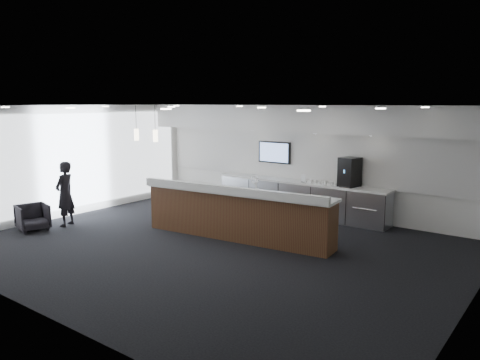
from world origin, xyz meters
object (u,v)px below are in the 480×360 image
Objects in this scene: armchair at (33,217)px; lounge_guest at (65,194)px; coffee_machine at (350,172)px; service_counter at (237,214)px.

lounge_guest is at bearing -6.43° from armchair.
coffee_machine is at bearing 108.63° from lounge_guest.
coffee_machine is at bearing 57.31° from service_counter.
coffee_machine reaches higher than lounge_guest.
armchair is 0.93m from lounge_guest.
coffee_machine is 7.18m from lounge_guest.
armchair is (-4.39, -2.41, -0.26)m from service_counter.
lounge_guest is (-5.55, -4.53, -0.51)m from coffee_machine.
coffee_machine reaches higher than service_counter.
service_counter is at bearing 91.60° from lounge_guest.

